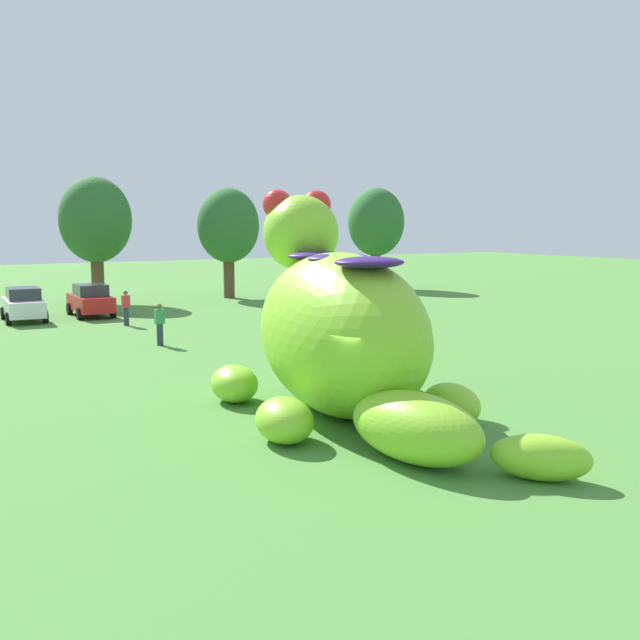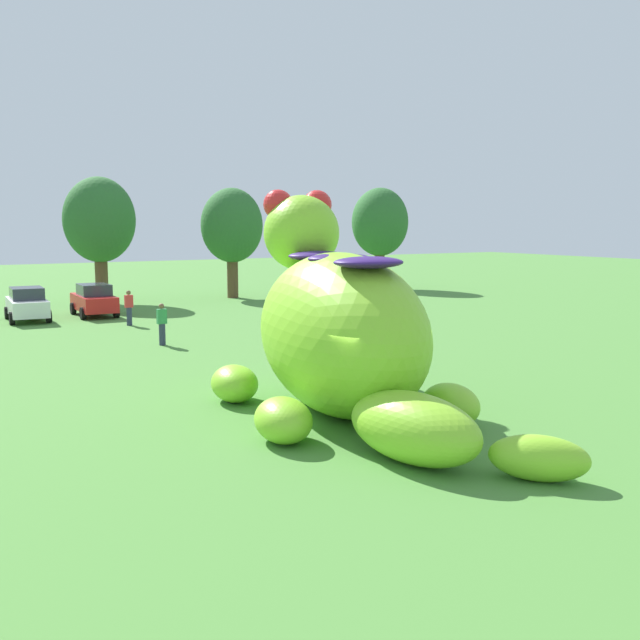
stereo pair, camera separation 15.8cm
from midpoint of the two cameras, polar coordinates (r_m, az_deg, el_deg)
The scene contains 9 objects.
ground_plane at distance 17.68m, azimuth 3.07°, elevation -8.67°, with size 160.00×160.00×0.00m, color #4C8438.
giant_inflatable_creature at distance 18.98m, azimuth 1.38°, elevation -0.84°, with size 6.77×11.87×5.92m.
car_white at distance 39.94m, azimuth -22.18°, elevation 1.13°, with size 2.08×4.17×1.72m.
car_red at distance 40.88m, azimuth -17.53°, elevation 1.48°, with size 2.00×4.13×1.72m.
tree_mid_left at distance 47.47m, azimuth -17.16°, elevation 7.40°, with size 4.38×4.38×7.77m.
tree_centre_left at distance 48.93m, azimuth -7.25°, elevation 7.26°, with size 4.08×4.08×7.24m.
tree_centre at distance 55.97m, azimuth 4.30°, elevation 7.55°, with size 4.27×4.27×7.58m.
spectator_near_inflatable at distance 36.65m, azimuth -14.98°, elevation 0.90°, with size 0.38×0.26×1.71m.
spectator_mid_field at distance 30.38m, azimuth -12.51°, elevation -0.35°, with size 0.38×0.26×1.71m.
Camera 1 is at (-9.56, -14.04, 4.94)m, focal length 41.13 mm.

